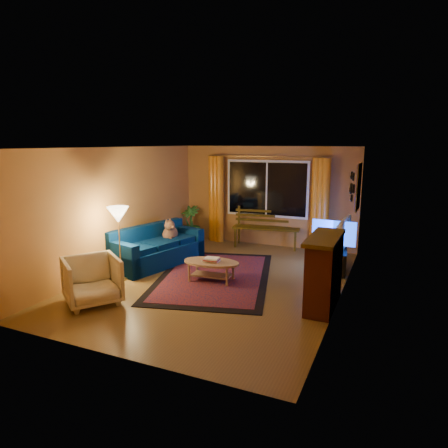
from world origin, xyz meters
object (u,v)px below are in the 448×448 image
at_px(floor_lamp, 120,244).
at_px(tv_console, 337,259).
at_px(bench, 266,238).
at_px(armchair, 92,278).
at_px(sofa, 157,246).
at_px(coffee_table, 211,271).

bearing_deg(floor_lamp, tv_console, 31.60).
relative_size(bench, armchair, 1.93).
bearing_deg(tv_console, sofa, -168.38).
relative_size(floor_lamp, coffee_table, 1.30).
distance_m(sofa, tv_console, 3.79).
relative_size(armchair, tv_console, 0.78).
xyz_separation_m(coffee_table, tv_console, (2.08, 1.67, 0.03)).
height_order(coffee_table, tv_console, tv_console).
bearing_deg(tv_console, bench, 142.48).
relative_size(bench, floor_lamp, 1.17).
bearing_deg(armchair, tv_console, -9.03).
relative_size(bench, sofa, 0.80).
height_order(bench, armchair, armchair).
distance_m(bench, sofa, 2.88).
height_order(bench, coffee_table, bench).
xyz_separation_m(armchair, coffee_table, (1.32, 1.74, -0.23)).
xyz_separation_m(sofa, tv_console, (3.60, 1.18, -0.19)).
bearing_deg(bench, coffee_table, -101.90).
bearing_deg(floor_lamp, armchair, -74.39).
height_order(bench, sofa, sofa).
xyz_separation_m(floor_lamp, tv_console, (3.71, 2.28, -0.48)).
bearing_deg(armchair, sofa, 41.11).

